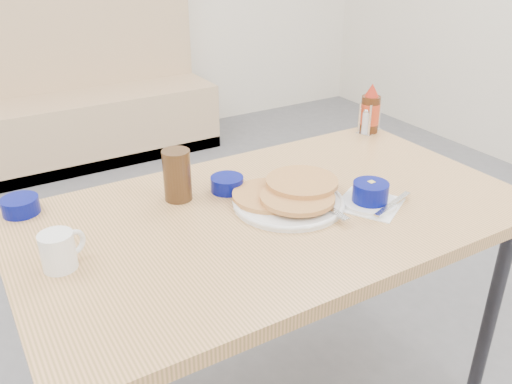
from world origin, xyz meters
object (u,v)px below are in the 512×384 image
butter_bowl (227,184)px  syrup_bottle (370,111)px  dining_table (275,229)px  booth_bench (70,109)px  coffee_mug (59,250)px  grits_setting (370,195)px  condiment_caddy (369,121)px  pancake_plate (289,197)px  amber_tumbler (177,175)px  creamer_bowl (20,206)px

butter_bowl → syrup_bottle: (0.70, 0.17, 0.06)m
dining_table → booth_bench: bearing=90.0°
butter_bowl → syrup_bottle: 0.72m
coffee_mug → syrup_bottle: 1.26m
dining_table → grits_setting: (0.24, -0.11, 0.09)m
dining_table → condiment_caddy: (0.64, 0.34, 0.10)m
pancake_plate → coffee_mug: coffee_mug is taller
grits_setting → amber_tumbler: size_ratio=1.62×
dining_table → butter_bowl: size_ratio=14.34×
booth_bench → condiment_caddy: booth_bench is taller
butter_bowl → amber_tumbler: bearing=170.1°
booth_bench → creamer_bowl: (-0.61, -2.19, 0.43)m
dining_table → creamer_bowl: size_ratio=13.98×
coffee_mug → amber_tumbler: size_ratio=0.75×
amber_tumbler → condiment_caddy: size_ratio=1.25×
pancake_plate → amber_tumbler: size_ratio=2.25×
booth_bench → syrup_bottle: (0.64, -2.19, 0.49)m
grits_setting → coffee_mug: bearing=170.8°
condiment_caddy → syrup_bottle: bearing=0.0°
creamer_bowl → syrup_bottle: size_ratio=0.54×
booth_bench → butter_bowl: size_ratio=19.46×
pancake_plate → coffee_mug: bearing=179.0°
pancake_plate → creamer_bowl: (-0.66, 0.33, -0.00)m
pancake_plate → coffee_mug: (-0.63, 0.01, 0.02)m
booth_bench → butter_bowl: 2.40m
booth_bench → creamer_bowl: size_ratio=18.97×
coffee_mug → creamer_bowl: bearing=95.9°
dining_table → grits_setting: 0.28m
booth_bench → amber_tumbler: size_ratio=12.77×
booth_bench → condiment_caddy: bearing=-73.7°
grits_setting → condiment_caddy: bearing=48.9°
coffee_mug → butter_bowl: (0.52, 0.15, -0.02)m
dining_table → coffee_mug: (-0.57, 0.02, 0.11)m
dining_table → creamer_bowl: creamer_bowl is taller
creamer_bowl → syrup_bottle: bearing=-0.0°
pancake_plate → grits_setting: bearing=-32.2°
pancake_plate → amber_tumbler: bearing=143.3°
condiment_caddy → syrup_bottle: 0.04m
amber_tumbler → syrup_bottle: 0.85m
pancake_plate → creamer_bowl: size_ratio=3.34×
pancake_plate → booth_bench: bearing=91.2°
pancake_plate → amber_tumbler: (-0.25, 0.19, 0.05)m
pancake_plate → amber_tumbler: amber_tumbler is taller
pancake_plate → syrup_bottle: syrup_bottle is taller
butter_bowl → amber_tumbler: size_ratio=0.66×
creamer_bowl → amber_tumbler: 0.43m
booth_bench → dining_table: bearing=-90.0°
butter_bowl → amber_tumbler: amber_tumbler is taller
dining_table → condiment_caddy: 0.73m
booth_bench → pancake_plate: (0.05, -2.53, 0.43)m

